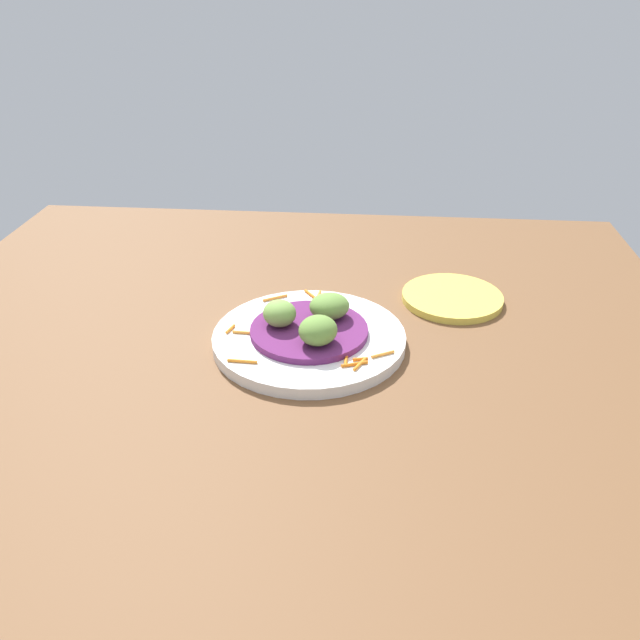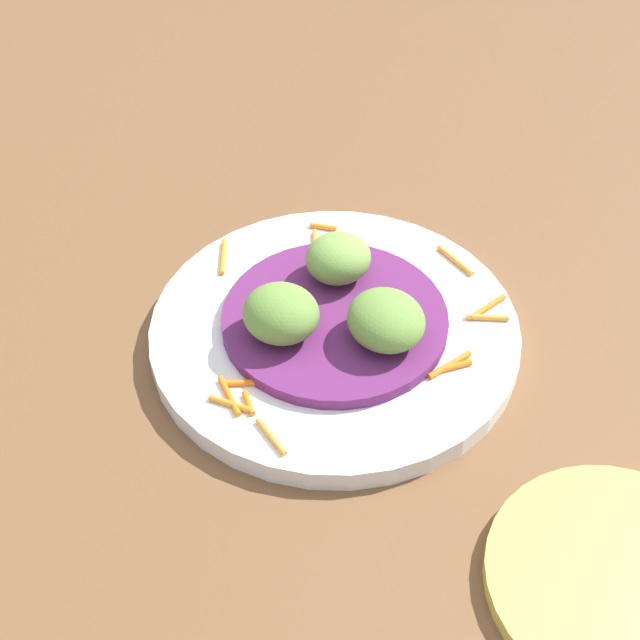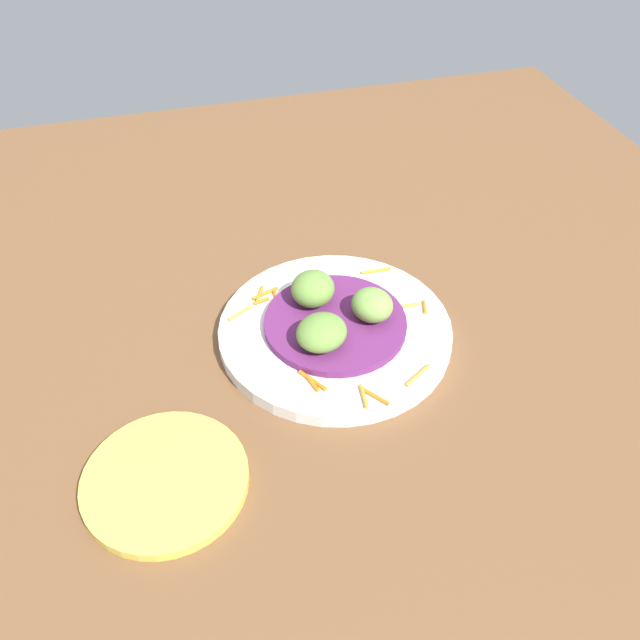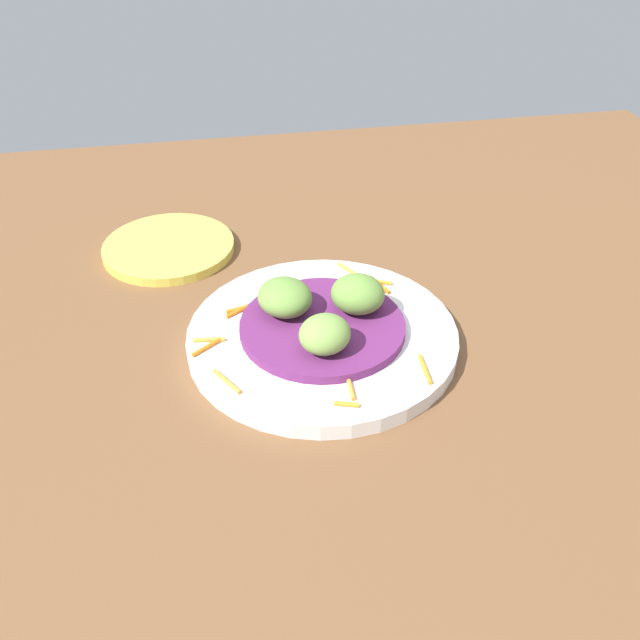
{
  "view_description": "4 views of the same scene",
  "coord_description": "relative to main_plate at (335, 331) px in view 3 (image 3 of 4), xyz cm",
  "views": [
    {
      "loc": [
        10.65,
        -67.49,
        46.69
      ],
      "look_at": [
        4.31,
        5.44,
        5.84
      ],
      "focal_mm": 37.15,
      "sensor_mm": 36.0,
      "label": 1
    },
    {
      "loc": [
        46.32,
        2.01,
        46.4
      ],
      "look_at": [
        3.9,
        4.8,
        4.99
      ],
      "focal_mm": 50.91,
      "sensor_mm": 36.0,
      "label": 2
    },
    {
      "loc": [
        18.29,
        55.07,
        51.93
      ],
      "look_at": [
        4.51,
        5.71,
        4.68
      ],
      "focal_mm": 37.12,
      "sensor_mm": 36.0,
      "label": 3
    },
    {
      "loc": [
        -48.31,
        15.53,
        42.88
      ],
      "look_at": [
        2.87,
        6.08,
        4.75
      ],
      "focal_mm": 39.77,
      "sensor_mm": 36.0,
      "label": 4
    }
  ],
  "objects": [
    {
      "name": "table_surface",
      "position": [
        -2.86,
        -5.86,
        -1.77
      ],
      "size": [
        110.0,
        110.0,
        2.0
      ],
      "primitive_type": "cube",
      "color": "brown",
      "rests_on": "ground"
    },
    {
      "name": "main_plate",
      "position": [
        0.0,
        0.0,
        0.0
      ],
      "size": [
        24.99,
        24.99,
        1.54
      ],
      "primitive_type": "cylinder",
      "color": "white",
      "rests_on": "table_surface"
    },
    {
      "name": "cabbage_bed",
      "position": [
        0.0,
        0.0,
        1.21
      ],
      "size": [
        15.24,
        15.24,
        0.88
      ],
      "primitive_type": "cylinder",
      "color": "#60235B",
      "rests_on": "main_plate"
    },
    {
      "name": "carrot_garnish",
      "position": [
        0.68,
        0.53,
        0.97
      ],
      "size": [
        21.76,
        20.4,
        0.4
      ],
      "color": "orange",
      "rests_on": "main_plate"
    },
    {
      "name": "guac_scoop_left",
      "position": [
        1.48,
        -3.6,
        3.4
      ],
      "size": [
        6.42,
        6.57,
        3.5
      ],
      "primitive_type": "ellipsoid",
      "rotation": [
        0.0,
        0.0,
        4.26
      ],
      "color": "olive",
      "rests_on": "cabbage_bed"
    },
    {
      "name": "guac_scoop_center",
      "position": [
        2.38,
        3.08,
        3.26
      ],
      "size": [
        6.94,
        6.75,
        3.22
      ],
      "primitive_type": "ellipsoid",
      "rotation": [
        0.0,
        0.0,
        3.6
      ],
      "color": "olive",
      "rests_on": "cabbage_bed"
    },
    {
      "name": "guac_scoop_right",
      "position": [
        -3.86,
        0.52,
        3.29
      ],
      "size": [
        5.7,
        5.87,
        3.29
      ],
      "primitive_type": "ellipsoid",
      "rotation": [
        0.0,
        0.0,
        1.97
      ],
      "color": "#759E47",
      "rests_on": "cabbage_bed"
    },
    {
      "name": "side_plate_small",
      "position": [
        19.59,
        13.87,
        -0.25
      ],
      "size": [
        14.6,
        14.6,
        1.03
      ],
      "primitive_type": "cylinder",
      "color": "#E0CC4C",
      "rests_on": "table_surface"
    }
  ]
}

